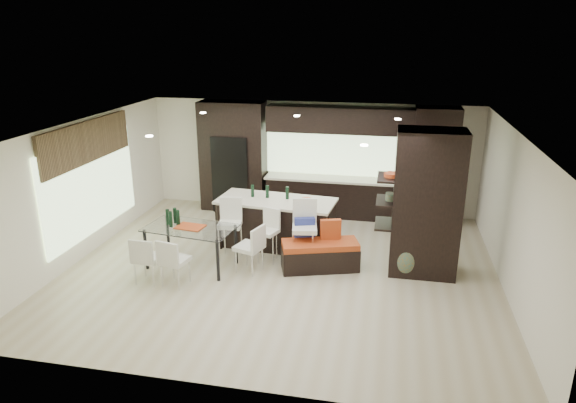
% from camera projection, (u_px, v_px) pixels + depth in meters
% --- Properties ---
extents(ground, '(8.00, 8.00, 0.00)m').
position_uv_depth(ground, '(282.00, 268.00, 9.82)').
color(ground, '#C2B494').
rests_on(ground, ground).
extents(back_wall, '(8.00, 0.02, 2.70)m').
position_uv_depth(back_wall, '(311.00, 157.00, 12.64)').
color(back_wall, white).
rests_on(back_wall, ground).
extents(left_wall, '(0.02, 7.00, 2.70)m').
position_uv_depth(left_wall, '(84.00, 189.00, 10.14)').
color(left_wall, white).
rests_on(left_wall, ground).
extents(right_wall, '(0.02, 7.00, 2.70)m').
position_uv_depth(right_wall, '(513.00, 217.00, 8.63)').
color(right_wall, white).
rests_on(right_wall, ground).
extents(ceiling, '(8.00, 7.00, 0.02)m').
position_uv_depth(ceiling, '(281.00, 128.00, 8.95)').
color(ceiling, white).
rests_on(ceiling, ground).
extents(window_left, '(0.04, 3.20, 1.90)m').
position_uv_depth(window_left, '(91.00, 186.00, 10.32)').
color(window_left, '#B2D199').
rests_on(window_left, left_wall).
extents(window_back, '(3.40, 0.04, 1.20)m').
position_uv_depth(window_back, '(336.00, 150.00, 12.42)').
color(window_back, '#B2D199').
rests_on(window_back, back_wall).
extents(stone_accent, '(0.08, 3.00, 0.80)m').
position_uv_depth(stone_accent, '(87.00, 142.00, 10.02)').
color(stone_accent, brown).
rests_on(stone_accent, left_wall).
extents(ceiling_spots, '(4.00, 3.00, 0.02)m').
position_uv_depth(ceiling_spots, '(284.00, 127.00, 9.19)').
color(ceiling_spots, white).
rests_on(ceiling_spots, ceiling).
extents(back_cabinetry, '(6.80, 0.68, 2.70)m').
position_uv_depth(back_cabinetry, '(330.00, 161.00, 12.23)').
color(back_cabinetry, black).
rests_on(back_cabinetry, ground).
extents(refrigerator, '(0.90, 0.68, 1.90)m').
position_uv_depth(refrigerator, '(233.00, 173.00, 12.77)').
color(refrigerator, black).
rests_on(refrigerator, ground).
extents(partition_column, '(1.20, 0.80, 2.70)m').
position_uv_depth(partition_column, '(427.00, 204.00, 9.27)').
color(partition_column, black).
rests_on(partition_column, ground).
extents(kitchen_island, '(2.51, 1.27, 1.01)m').
position_uv_depth(kitchen_island, '(276.00, 223.00, 10.72)').
color(kitchen_island, black).
rests_on(kitchen_island, ground).
extents(stool_left, '(0.49, 0.49, 0.99)m').
position_uv_depth(stool_left, '(230.00, 235.00, 10.09)').
color(stool_left, silver).
rests_on(stool_left, ground).
extents(stool_mid, '(0.48, 0.48, 0.85)m').
position_uv_depth(stool_mid, '(267.00, 241.00, 10.00)').
color(stool_mid, silver).
rests_on(stool_mid, ground).
extents(stool_right, '(0.53, 0.53, 1.05)m').
position_uv_depth(stool_right, '(305.00, 240.00, 9.79)').
color(stool_right, silver).
rests_on(stool_right, ground).
extents(bench, '(1.54, 0.97, 0.56)m').
position_uv_depth(bench, '(320.00, 255.00, 9.71)').
color(bench, black).
rests_on(bench, ground).
extents(floor_vase, '(0.53, 0.53, 1.31)m').
position_uv_depth(floor_vase, '(407.00, 243.00, 9.34)').
color(floor_vase, '#4C5940').
rests_on(floor_vase, ground).
extents(dining_table, '(1.77, 1.15, 0.80)m').
position_uv_depth(dining_table, '(191.00, 247.00, 9.79)').
color(dining_table, white).
rests_on(dining_table, ground).
extents(chair_near, '(0.53, 0.53, 0.82)m').
position_uv_depth(chair_near, '(175.00, 263.00, 9.07)').
color(chair_near, silver).
rests_on(chair_near, ground).
extents(chair_far, '(0.46, 0.46, 0.82)m').
position_uv_depth(chair_far, '(148.00, 261.00, 9.17)').
color(chair_far, silver).
rests_on(chair_far, ground).
extents(chair_end, '(0.58, 0.58, 0.85)m').
position_uv_depth(chair_end, '(249.00, 250.00, 9.57)').
color(chair_end, silver).
rests_on(chair_end, ground).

